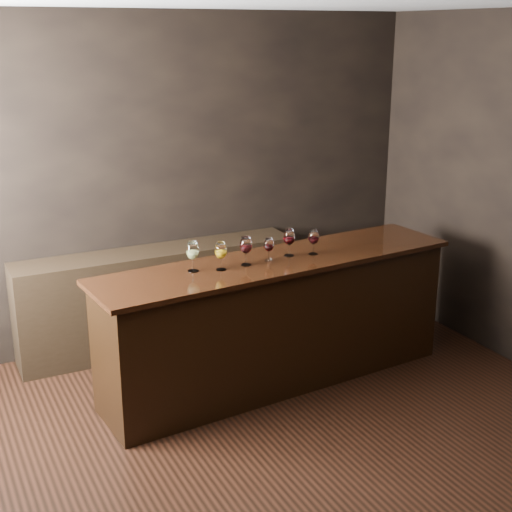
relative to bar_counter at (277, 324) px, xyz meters
name	(u,v)px	position (x,y,z in m)	size (l,w,h in m)	color
ground	(269,464)	(-0.58, -0.98, -0.48)	(5.00, 5.00, 0.00)	black
room_shell	(224,184)	(-0.81, -0.87, 1.33)	(5.02, 4.52, 2.81)	black
bar_counter	(277,324)	(0.00, 0.00, 0.00)	(2.76, 0.60, 0.97)	black
bar_top	(278,261)	(0.00, 0.00, 0.50)	(2.86, 0.66, 0.04)	black
back_bar_shelf	(159,298)	(-0.59, 1.05, -0.05)	(2.41, 0.40, 0.87)	black
glass_white	(193,251)	(-0.67, 0.02, 0.67)	(0.09, 0.09, 0.22)	white
glass_amber	(221,251)	(-0.48, -0.04, 0.66)	(0.09, 0.09, 0.20)	white
glass_red_a	(246,246)	(-0.27, -0.02, 0.66)	(0.09, 0.09, 0.21)	white
glass_red_b	(269,245)	(-0.08, 0.00, 0.64)	(0.07, 0.07, 0.17)	white
glass_red_c	(289,238)	(0.12, 0.04, 0.66)	(0.09, 0.09, 0.21)	white
glass_red_d	(314,238)	(0.30, -0.01, 0.65)	(0.08, 0.08, 0.19)	white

